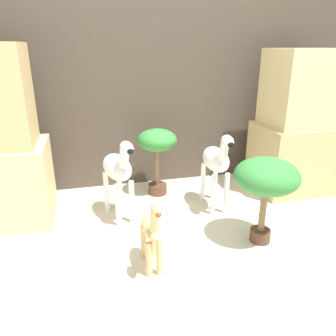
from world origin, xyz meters
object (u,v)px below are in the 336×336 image
object	(u,v)px
zebra_right	(217,161)
giraffe_figurine	(152,231)
zebra_left	(118,169)
potted_palm_front	(266,179)
potted_palm_back	(157,146)

from	to	relation	value
zebra_right	giraffe_figurine	size ratio (longest dim) A/B	1.32
zebra_left	potted_palm_front	size ratio (longest dim) A/B	1.12
zebra_left	potted_palm_back	xyz separation A→B (m)	(0.39, 0.39, 0.05)
zebra_right	potted_palm_front	world-z (taller)	zebra_right
giraffe_figurine	potted_palm_front	size ratio (longest dim) A/B	0.85
giraffe_figurine	potted_palm_back	world-z (taller)	potted_palm_back
zebra_left	potted_palm_front	xyz separation A→B (m)	(0.93, -0.59, 0.06)
zebra_right	zebra_left	xyz separation A→B (m)	(-0.81, 0.01, 0.00)
zebra_right	zebra_left	world-z (taller)	same
zebra_right	zebra_left	size ratio (longest dim) A/B	1.00
zebra_right	potted_palm_back	distance (m)	0.58
giraffe_figurine	potted_palm_front	bearing A→B (deg)	8.09
potted_palm_front	potted_palm_back	distance (m)	1.11
zebra_right	zebra_left	distance (m)	0.81
giraffe_figurine	potted_palm_front	xyz separation A→B (m)	(0.81, 0.12, 0.21)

